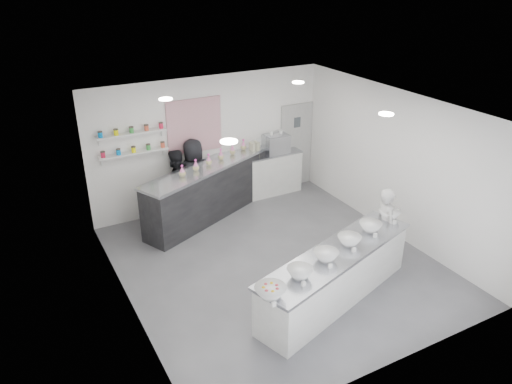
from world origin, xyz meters
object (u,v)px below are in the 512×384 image
(woman_prep, at_px, (385,226))
(staff_right, at_px, (194,177))
(espresso_ledge, at_px, (273,173))
(espresso_machine, at_px, (276,144))
(staff_left, at_px, (176,184))
(prep_counter, at_px, (336,276))
(back_bar, at_px, (216,188))

(woman_prep, distance_m, staff_right, 4.30)
(espresso_ledge, xyz_separation_m, espresso_machine, (0.06, 0.00, 0.74))
(staff_left, xyz_separation_m, staff_right, (0.45, 0.00, 0.08))
(prep_counter, height_order, back_bar, back_bar)
(espresso_machine, bearing_deg, staff_left, -179.21)
(espresso_machine, height_order, woman_prep, woman_prep)
(espresso_machine, bearing_deg, back_bar, -170.55)
(back_bar, height_order, staff_left, staff_left)
(espresso_ledge, bearing_deg, staff_left, -179.19)
(back_bar, height_order, woman_prep, woman_prep)
(prep_counter, distance_m, woman_prep, 1.61)
(woman_prep, bearing_deg, back_bar, 46.24)
(woman_prep, bearing_deg, espresso_ledge, 20.74)
(back_bar, height_order, espresso_ledge, back_bar)
(espresso_machine, xyz_separation_m, woman_prep, (0.20, -3.66, -0.50))
(woman_prep, relative_size, staff_left, 0.97)
(prep_counter, xyz_separation_m, back_bar, (-0.42, 3.89, 0.15))
(espresso_ledge, relative_size, staff_left, 0.89)
(prep_counter, distance_m, staff_left, 4.34)
(back_bar, bearing_deg, espresso_ledge, -14.59)
(prep_counter, distance_m, back_bar, 3.91)
(staff_left, bearing_deg, espresso_machine, 165.65)
(espresso_ledge, height_order, staff_left, staff_left)
(back_bar, bearing_deg, espresso_machine, -14.94)
(espresso_machine, bearing_deg, espresso_ledge, 180.00)
(espresso_machine, xyz_separation_m, staff_right, (-2.11, -0.04, -0.40))
(back_bar, relative_size, espresso_ledge, 2.81)
(espresso_ledge, height_order, staff_right, staff_right)
(prep_counter, relative_size, back_bar, 0.86)
(back_bar, bearing_deg, prep_counter, -108.25)
(woman_prep, xyz_separation_m, staff_right, (-2.31, 3.62, 0.10))
(espresso_machine, distance_m, staff_left, 2.60)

